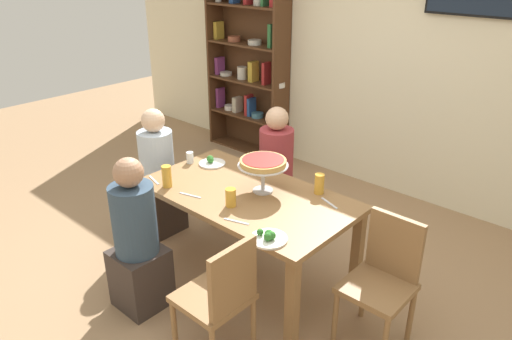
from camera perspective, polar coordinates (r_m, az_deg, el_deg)
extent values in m
plane|color=#9E7A56|center=(3.93, -1.00, -12.36)|extent=(12.00, 12.00, 0.00)
cube|color=beige|center=(5.07, 16.48, 12.66)|extent=(8.00, 0.12, 2.80)
cube|color=olive|center=(3.54, -1.08, -3.00)|extent=(1.58, 0.88, 0.04)
cube|color=olive|center=(4.00, -12.57, -6.27)|extent=(0.07, 0.07, 0.70)
cube|color=olive|center=(3.11, 4.27, -15.70)|extent=(0.07, 0.07, 0.70)
cube|color=olive|center=(4.41, -4.64, -2.63)|extent=(0.07, 0.07, 0.70)
cube|color=olive|center=(3.63, 11.79, -9.64)|extent=(0.07, 0.07, 0.70)
cube|color=#4C2D19|center=(6.35, -4.71, 13.01)|extent=(0.03, 0.30, 2.20)
cube|color=#4C2D19|center=(5.63, 2.99, 11.59)|extent=(0.03, 0.30, 2.20)
cube|color=#4C2D19|center=(6.08, -0.14, 12.58)|extent=(1.10, 0.02, 2.20)
cube|color=#4C2D19|center=(6.30, -1.00, 2.64)|extent=(1.04, 0.28, 0.02)
cube|color=#4C2D19|center=(6.15, -1.03, 6.45)|extent=(1.04, 0.28, 0.02)
cube|color=#4C2D19|center=(6.02, -1.06, 10.43)|extent=(1.04, 0.28, 0.02)
cube|color=#4C2D19|center=(5.93, -1.09, 14.56)|extent=(1.04, 0.28, 0.02)
cube|color=#4C2D19|center=(5.87, -1.13, 18.79)|extent=(1.04, 0.28, 0.02)
cube|color=#7A3370|center=(6.43, -4.20, 8.50)|extent=(0.04, 0.13, 0.25)
cylinder|color=silver|center=(6.34, -3.10, 7.37)|extent=(0.14, 0.14, 0.06)
cube|color=#B2A88E|center=(6.23, -2.20, 7.71)|extent=(0.07, 0.13, 0.19)
cube|color=maroon|center=(6.09, -0.85, 7.67)|extent=(0.04, 0.13, 0.26)
cube|color=navy|center=(6.06, -0.53, 7.43)|extent=(0.04, 0.13, 0.22)
cylinder|color=#3D7084|center=(6.02, 0.17, 6.48)|extent=(0.15, 0.15, 0.06)
cylinder|color=brown|center=(5.85, 2.10, 6.41)|extent=(0.11, 0.11, 0.16)
cube|color=#7A3370|center=(6.32, -4.28, 12.14)|extent=(0.05, 0.13, 0.21)
cylinder|color=beige|center=(6.26, -3.56, 11.24)|extent=(0.16, 0.16, 0.04)
cylinder|color=beige|center=(6.06, -1.65, 11.35)|extent=(0.12, 0.12, 0.15)
cube|color=#B7932D|center=(5.92, -0.31, 11.50)|extent=(0.07, 0.13, 0.24)
cube|color=maroon|center=(5.79, 1.23, 11.29)|extent=(0.04, 0.13, 0.26)
cylinder|color=silver|center=(5.69, 2.77, 9.97)|extent=(0.13, 0.13, 0.06)
cube|color=#B7932D|center=(6.24, -4.40, 16.07)|extent=(0.06, 0.13, 0.21)
cylinder|color=brown|center=(6.07, -2.59, 15.17)|extent=(0.15, 0.15, 0.06)
cylinder|color=beige|center=(5.84, -0.16, 14.80)|extent=(0.16, 0.16, 0.05)
cube|color=#2D6B38|center=(5.65, 1.97, 15.49)|extent=(0.05, 0.13, 0.26)
cube|color=#382D28|center=(4.47, 2.30, -4.02)|extent=(0.34, 0.34, 0.45)
cylinder|color=#993338|center=(4.26, 2.40, 1.61)|extent=(0.30, 0.30, 0.50)
sphere|color=tan|center=(4.14, 2.49, 6.08)|extent=(0.20, 0.20, 0.20)
cube|color=#382D28|center=(3.63, -13.37, -12.18)|extent=(0.34, 0.34, 0.45)
cylinder|color=#33475B|center=(3.38, -14.15, -5.69)|extent=(0.30, 0.30, 0.50)
sphere|color=#A87A5B|center=(3.22, -14.78, -0.29)|extent=(0.20, 0.20, 0.20)
cube|color=#382D28|center=(4.50, -11.11, -4.27)|extent=(0.34, 0.34, 0.45)
cylinder|color=silver|center=(4.30, -11.62, 1.30)|extent=(0.30, 0.30, 0.50)
sphere|color=beige|center=(4.17, -12.02, 5.72)|extent=(0.20, 0.20, 0.20)
cube|color=olive|center=(3.06, -5.12, -14.69)|extent=(0.40, 0.40, 0.04)
cube|color=olive|center=(2.81, -2.72, -12.65)|extent=(0.04, 0.36, 0.42)
cylinder|color=olive|center=(3.22, -9.59, -17.80)|extent=(0.04, 0.04, 0.41)
cylinder|color=olive|center=(3.39, -4.85, -15.00)|extent=(0.04, 0.04, 0.41)
cylinder|color=olive|center=(3.20, -0.31, -17.72)|extent=(0.04, 0.04, 0.41)
cube|color=olive|center=(3.20, 14.01, -13.36)|extent=(0.40, 0.40, 0.04)
cube|color=olive|center=(3.21, 16.01, -8.51)|extent=(0.36, 0.04, 0.42)
cylinder|color=olive|center=(3.28, 9.28, -16.81)|extent=(0.04, 0.04, 0.41)
cylinder|color=olive|center=(3.41, 17.76, -15.95)|extent=(0.04, 0.04, 0.41)
cylinder|color=olive|center=(3.52, 12.51, -13.82)|extent=(0.04, 0.04, 0.41)
cylinder|color=silver|center=(3.56, 0.81, -2.40)|extent=(0.15, 0.15, 0.01)
cylinder|color=silver|center=(3.51, 0.82, -0.92)|extent=(0.03, 0.03, 0.19)
cylinder|color=silver|center=(3.47, 0.83, 0.57)|extent=(0.37, 0.37, 0.01)
cylinder|color=tan|center=(3.46, 0.84, 0.92)|extent=(0.34, 0.34, 0.04)
cylinder|color=maroon|center=(3.45, 0.84, 1.24)|extent=(0.30, 0.30, 0.00)
cylinder|color=white|center=(2.99, 1.52, -8.08)|extent=(0.23, 0.23, 0.01)
sphere|color=#2D7028|center=(2.95, 1.41, -7.85)|extent=(0.05, 0.05, 0.05)
sphere|color=#2D7028|center=(3.00, 0.49, -7.30)|extent=(0.04, 0.04, 0.04)
sphere|color=#2D7028|center=(2.96, 1.85, -7.69)|extent=(0.05, 0.05, 0.05)
sphere|color=#2D7028|center=(2.97, 1.52, -7.52)|extent=(0.05, 0.05, 0.05)
cylinder|color=white|center=(4.01, -5.18, 0.77)|extent=(0.22, 0.22, 0.01)
sphere|color=#2D7028|center=(4.01, -5.42, 1.32)|extent=(0.06, 0.06, 0.06)
sphere|color=#2D7028|center=(4.00, -5.36, 1.17)|extent=(0.05, 0.05, 0.05)
sphere|color=#2D7028|center=(4.01, -5.37, 1.20)|extent=(0.04, 0.04, 0.04)
cylinder|color=gold|center=(3.53, 7.46, -1.62)|extent=(0.07, 0.07, 0.15)
cylinder|color=gold|center=(3.33, -2.99, -3.24)|extent=(0.07, 0.07, 0.13)
cylinder|color=gold|center=(3.65, -10.44, -0.74)|extent=(0.07, 0.07, 0.17)
cylinder|color=white|center=(4.05, -7.77, 1.46)|extent=(0.06, 0.06, 0.09)
cylinder|color=white|center=(3.82, 1.13, 0.36)|extent=(0.06, 0.06, 0.11)
cube|color=silver|center=(3.53, -7.74, -2.96)|extent=(0.18, 0.06, 0.00)
cube|color=silver|center=(3.18, -2.32, -6.06)|extent=(0.18, 0.07, 0.00)
cube|color=silver|center=(3.93, -1.27, 0.25)|extent=(0.18, 0.03, 0.00)
cube|color=silver|center=(3.43, 8.62, -3.87)|extent=(0.17, 0.08, 0.00)
cube|color=silver|center=(3.80, -11.91, -1.18)|extent=(0.18, 0.06, 0.00)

